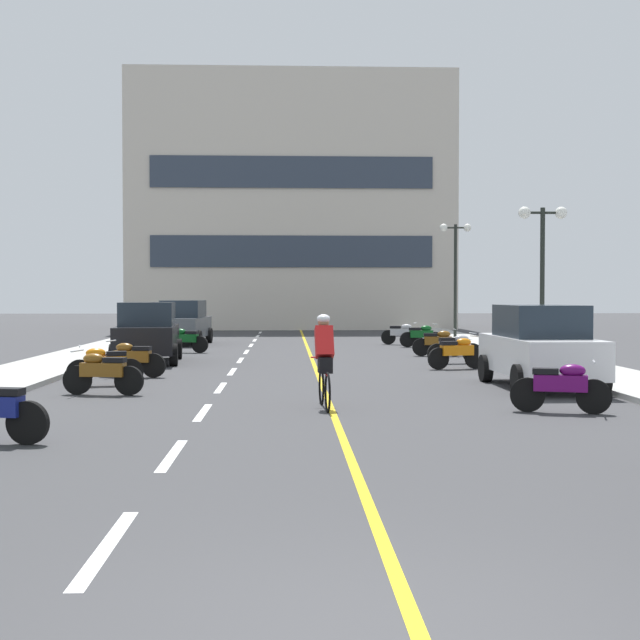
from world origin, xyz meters
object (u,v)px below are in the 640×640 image
parked_car_far (183,322)px  cyclist_rider (324,359)px  motorcycle_11 (421,335)px  motorcycle_8 (455,348)px  street_lamp_far (455,254)px  motorcycle_7 (457,352)px  motorcycle_10 (185,339)px  motorcycle_12 (402,333)px  motorcycle_6 (132,358)px  motorcycle_5 (104,365)px  street_lamp_mid (543,246)px  motorcycle_9 (438,342)px  motorcycle_4 (102,372)px  motorcycle_3 (561,386)px  parked_car_mid (148,332)px  parked_car_near (540,346)px

parked_car_far → cyclist_rider: bearing=-76.3°
motorcycle_11 → motorcycle_8: bearing=-91.7°
street_lamp_far → motorcycle_7: bearing=-100.9°
motorcycle_10 → motorcycle_12: (8.31, 4.59, 0.00)m
motorcycle_7 → motorcycle_10: size_ratio=1.01×
motorcycle_6 → motorcycle_8: bearing=24.4°
motorcycle_11 → motorcycle_5: bearing=-123.8°
motorcycle_6 → motorcycle_8: same height
motorcycle_5 → street_lamp_mid: bearing=26.8°
motorcycle_5 → cyclist_rider: (4.78, -4.06, 0.41)m
street_lamp_mid → parked_car_far: (-11.86, 10.28, -2.58)m
motorcycle_9 → parked_car_far: bearing=142.3°
motorcycle_4 → motorcycle_3: bearing=-19.6°
motorcycle_5 → street_lamp_far: bearing=59.3°
motorcycle_12 → cyclist_rider: (-4.03, -19.72, 0.41)m
motorcycle_9 → street_lamp_mid: bearing=-50.3°
motorcycle_12 → parked_car_mid: bearing=-134.9°
motorcycle_7 → motorcycle_8: same height
motorcycle_5 → cyclist_rider: size_ratio=0.95×
motorcycle_3 → motorcycle_9: same height
motorcycle_6 → motorcycle_9: 11.32m
motorcycle_9 → motorcycle_12: same height
motorcycle_11 → parked_car_far: bearing=167.1°
parked_car_near → motorcycle_12: (-0.83, 16.52, -0.44)m
motorcycle_7 → motorcycle_9: 4.98m
motorcycle_10 → parked_car_far: bearing=97.4°
motorcycle_3 → motorcycle_5: bearing=151.2°
motorcycle_7 → motorcycle_8: size_ratio=0.99×
motorcycle_4 → motorcycle_10: 12.92m
parked_car_far → cyclist_rider: parked_car_far is taller
street_lamp_mid → parked_car_near: 7.53m
motorcycle_8 → motorcycle_6: bearing=-155.6°
motorcycle_9 → motorcycle_11: size_ratio=1.00×
parked_car_mid → motorcycle_8: (9.22, -0.75, -0.44)m
street_lamp_mid → motorcycle_4: street_lamp_mid is taller
motorcycle_3 → motorcycle_9: size_ratio=0.97×
street_lamp_far → motorcycle_12: 6.25m
motorcycle_4 → motorcycle_6: same height
cyclist_rider → motorcycle_6: bearing=126.9°
motorcycle_6 → motorcycle_7: (8.52, 2.06, 0.00)m
motorcycle_6 → cyclist_rider: cyclist_rider is taller
motorcycle_3 → motorcycle_6: size_ratio=0.98×
parked_car_far → motorcycle_6: 14.23m
motorcycle_5 → motorcycle_8: 10.90m
motorcycle_3 → motorcycle_7: bearing=90.3°
motorcycle_7 → motorcycle_6: bearing=-166.4°
street_lamp_far → motorcycle_8: street_lamp_far is taller
street_lamp_mid → motorcycle_7: 4.60m
motorcycle_7 → motorcycle_9: size_ratio=0.98×
motorcycle_9 → motorcycle_10: size_ratio=1.03×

